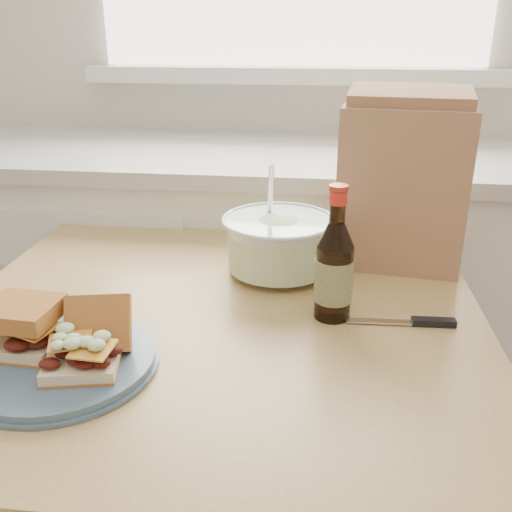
# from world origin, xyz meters

# --- Properties ---
(cabinet_run) EXTENTS (2.50, 0.64, 0.94)m
(cabinet_run) POSITION_xyz_m (-0.00, 1.70, 0.47)
(cabinet_run) COLOR white
(cabinet_run) RESTS_ON ground
(dining_table) EXTENTS (0.97, 0.97, 0.80)m
(dining_table) POSITION_xyz_m (-0.06, 0.98, 0.68)
(dining_table) COLOR tan
(dining_table) RESTS_ON ground
(plate) EXTENTS (0.28, 0.28, 0.02)m
(plate) POSITION_xyz_m (-0.26, 0.76, 0.81)
(plate) COLOR #496076
(plate) RESTS_ON dining_table
(sandwich_left) EXTENTS (0.11, 0.10, 0.08)m
(sandwich_left) POSITION_xyz_m (-0.32, 0.78, 0.85)
(sandwich_left) COLOR beige
(sandwich_left) RESTS_ON plate
(sandwich_right) EXTENTS (0.12, 0.16, 0.09)m
(sandwich_right) POSITION_xyz_m (-0.21, 0.76, 0.84)
(sandwich_right) COLOR beige
(sandwich_right) RESTS_ON plate
(coleslaw_bowl) EXTENTS (0.23, 0.23, 0.23)m
(coleslaw_bowl) POSITION_xyz_m (0.04, 1.15, 0.86)
(coleslaw_bowl) COLOR silver
(coleslaw_bowl) RESTS_ON dining_table
(beer_bottle) EXTENTS (0.07, 0.07, 0.24)m
(beer_bottle) POSITION_xyz_m (0.15, 0.98, 0.89)
(beer_bottle) COLOR black
(beer_bottle) RESTS_ON dining_table
(knife) EXTENTS (0.19, 0.02, 0.01)m
(knife) POSITION_xyz_m (0.29, 0.96, 0.80)
(knife) COLOR silver
(knife) RESTS_ON dining_table
(paper_bag) EXTENTS (0.27, 0.20, 0.33)m
(paper_bag) POSITION_xyz_m (0.28, 1.25, 0.96)
(paper_bag) COLOR #AD7853
(paper_bag) RESTS_ON dining_table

